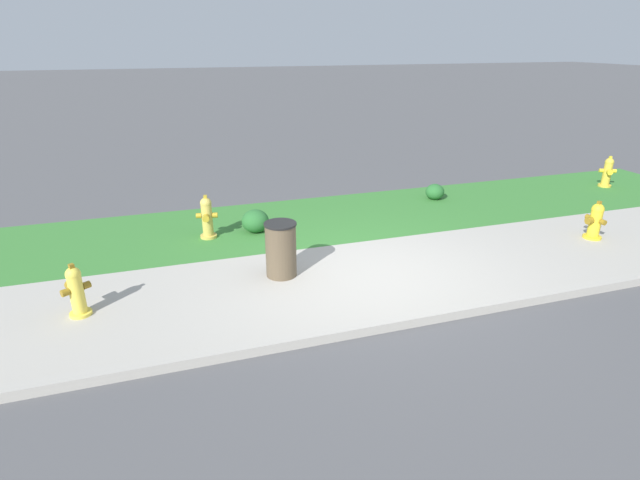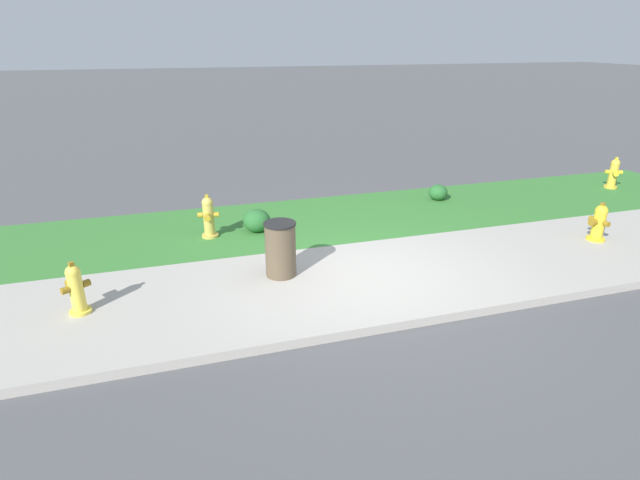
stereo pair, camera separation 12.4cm
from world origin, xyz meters
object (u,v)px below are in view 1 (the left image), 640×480
fire_hydrant_mid_block (76,291)px  shrub_bush_mid_verge (255,221)px  fire_hydrant_near_corner (207,218)px  fire_hydrant_across_street (595,221)px  trash_bin (281,250)px  shrub_bush_far_verge (435,192)px  fire_hydrant_far_end (607,172)px

fire_hydrant_mid_block → shrub_bush_mid_verge: 3.48m
fire_hydrant_mid_block → fire_hydrant_near_corner: fire_hydrant_near_corner is taller
fire_hydrant_across_street → fire_hydrant_near_corner: bearing=67.1°
fire_hydrant_mid_block → fire_hydrant_across_street: 8.20m
fire_hydrant_mid_block → trash_bin: trash_bin is taller
fire_hydrant_mid_block → shrub_bush_far_verge: bearing=-7.7°
fire_hydrant_across_street → trash_bin: bearing=82.9°
fire_hydrant_mid_block → shrub_bush_mid_verge: bearing=8.2°
fire_hydrant_near_corner → fire_hydrant_across_street: (6.37, -2.12, -0.05)m
shrub_bush_far_verge → shrub_bush_mid_verge: bearing=-169.5°
fire_hydrant_across_street → shrub_bush_far_verge: bearing=21.9°
fire_hydrant_far_end → fire_hydrant_across_street: 3.86m
fire_hydrant_across_street → fire_hydrant_mid_block: bearing=86.0°
shrub_bush_far_verge → fire_hydrant_near_corner: bearing=-171.0°
fire_hydrant_far_end → fire_hydrant_near_corner: size_ratio=0.94×
trash_bin → shrub_bush_mid_verge: bearing=90.4°
shrub_bush_mid_verge → fire_hydrant_far_end: bearing=2.7°
shrub_bush_far_verge → shrub_bush_mid_verge: (-4.09, -0.75, 0.04)m
fire_hydrant_across_street → trash_bin: 5.52m
fire_hydrant_near_corner → trash_bin: trash_bin is taller
fire_hydrant_mid_block → shrub_bush_far_verge: size_ratio=1.78×
fire_hydrant_near_corner → fire_hydrant_across_street: fire_hydrant_near_corner is taller
trash_bin → shrub_bush_mid_verge: 1.90m
shrub_bush_far_verge → shrub_bush_mid_verge: size_ratio=0.82×
fire_hydrant_across_street → trash_bin: trash_bin is taller
fire_hydrant_across_street → shrub_bush_mid_verge: size_ratio=1.40×
fire_hydrant_near_corner → shrub_bush_mid_verge: 0.86m
fire_hydrant_near_corner → trash_bin: bearing=126.6°
fire_hydrant_far_end → trash_bin: size_ratio=0.88×
fire_hydrant_near_corner → shrub_bush_far_verge: size_ratio=1.93×
fire_hydrant_mid_block → fire_hydrant_near_corner: bearing=18.7°
fire_hydrant_mid_block → trash_bin: bearing=-24.5°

